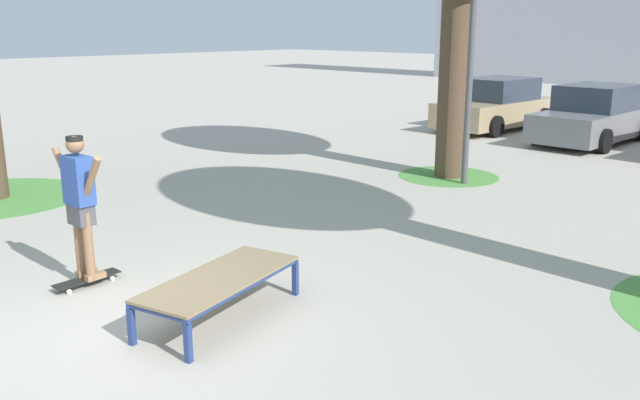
{
  "coord_description": "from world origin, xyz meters",
  "views": [
    {
      "loc": [
        5.77,
        -3.06,
        2.97
      ],
      "look_at": [
        0.47,
        2.42,
        1.0
      ],
      "focal_mm": 37.83,
      "sensor_mm": 36.0,
      "label": 1
    }
  ],
  "objects": [
    {
      "name": "skater",
      "position": [
        -1.39,
        0.39,
        1.07
      ],
      "size": [
        1.0,
        0.3,
        1.69
      ],
      "color": "#8E6647",
      "rests_on": "skateboard"
    },
    {
      "name": "skate_box",
      "position": [
        0.47,
        0.92,
        0.41
      ],
      "size": [
        1.2,
        2.03,
        0.46
      ],
      "color": "navy",
      "rests_on": "ground"
    },
    {
      "name": "ground_plane",
      "position": [
        0.0,
        0.0,
        0.0
      ],
      "size": [
        120.0,
        120.0,
        0.0
      ],
      "primitive_type": "plane",
      "color": "#B2AA9E"
    },
    {
      "name": "skateboard",
      "position": [
        -1.39,
        0.39,
        0.08
      ],
      "size": [
        0.24,
        0.81,
        0.09
      ],
      "color": "black",
      "rests_on": "ground"
    },
    {
      "name": "grass_patch_mid_back",
      "position": [
        -1.68,
        8.42,
        0.0
      ],
      "size": [
        2.03,
        2.03,
        0.01
      ],
      "primitive_type": "cylinder",
      "color": "#519342",
      "rests_on": "ground"
    },
    {
      "name": "car_tan",
      "position": [
        -4.34,
        14.91,
        0.69
      ],
      "size": [
        2.06,
        4.27,
        1.5
      ],
      "color": "tan",
      "rests_on": "ground"
    },
    {
      "name": "car_grey",
      "position": [
        -1.27,
        14.52,
        0.69
      ],
      "size": [
        1.95,
        4.22,
        1.5
      ],
      "color": "slate",
      "rests_on": "ground"
    }
  ]
}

